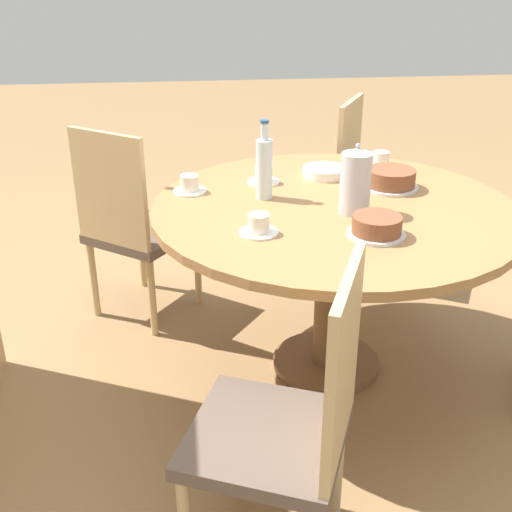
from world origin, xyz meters
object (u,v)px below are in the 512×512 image
Objects in this scene: chair_d at (292,421)px; cake_second at (377,226)px; cup_a at (259,226)px; cake_main at (390,179)px; cup_b at (381,161)px; cup_d at (190,185)px; water_bottle at (264,167)px; cup_c at (264,176)px; coffee_pot at (356,181)px; chair_b at (370,188)px; chair_c at (132,224)px.

chair_d is 4.72× the size of cake_second.
cup_a is (0.68, 0.01, 0.29)m from chair_d.
cake_main is 1.70× the size of cup_a.
cup_b is 1.00× the size of cup_d.
water_bottle is 0.21m from cup_c.
water_bottle is at bearing 38.53° from cake_second.
water_bottle is (0.20, 0.31, 0.00)m from coffee_pot.
cup_d is (0.52, 0.63, -0.01)m from cake_second.
cup_a and cup_b have the same top height.
cup_a is 1.00× the size of cup_c.
cake_main is at bearing -55.32° from cup_a.
cup_b is (0.54, -0.26, -0.09)m from coffee_pot.
cake_second is at bearing -174.49° from coffee_pot.
water_bottle is 1.35× the size of cake_main.
chair_b is 1.11m from coffee_pot.
cup_a is 0.55m from cup_c.
cake_second is 1.47× the size of cup_b.
chair_b is 3.56× the size of coffee_pot.
chair_b reaches higher than cup_d.
coffee_pot is (-0.98, 0.36, 0.38)m from chair_b.
chair_d reaches higher than cup_d.
chair_b reaches higher than cake_second.
water_bottle is 1.56× the size of cake_second.
cake_main reaches higher than cup_c.
chair_b is at bearing -32.84° from cup_a.
coffee_pot is at bearing 5.51° from cake_second.
chair_b is 4.09× the size of cake_main.
chair_c is 1.19m from cake_main.
chair_c is (-0.36, 1.23, 0.00)m from chair_b.
cup_b is at bearing -146.90° from chair_c.
chair_d reaches higher than cup_c.
chair_c is at bearing 32.78° from cup_a.
water_bottle is 2.28× the size of cup_b.
cup_c is (-0.59, 0.65, 0.29)m from chair_b.
cup_c is (-0.16, 0.56, 0.00)m from cup_b.
cup_b is at bearing -163.32° from chair_b.
coffee_pot is at bearing -142.44° from cup_c.
cake_main reaches higher than cake_second.
water_bottle reaches higher than coffee_pot.
cup_a is 1.00× the size of cup_d.
cup_a and cup_d have the same top height.
cake_second is (-0.84, -0.90, 0.29)m from chair_c.
cake_main is 0.82m from cup_d.
chair_d is 0.74m from cup_a.
chair_c reaches higher than cake_second.
cake_second is 1.47× the size of cup_c.
chair_b reaches higher than cup_c.
cup_d is at bearing 50.25° from cake_second.
water_bottle reaches higher than cup_d.
cake_main is 0.29m from cup_b.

